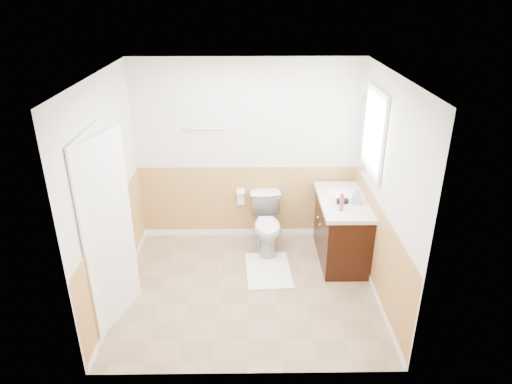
{
  "coord_description": "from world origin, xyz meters",
  "views": [
    {
      "loc": [
        0.04,
        -4.47,
        3.3
      ],
      "look_at": [
        0.1,
        0.25,
        1.15
      ],
      "focal_mm": 32.0,
      "sensor_mm": 36.0,
      "label": 1
    }
  ],
  "objects_px": {
    "lotion_bottle": "(342,202)",
    "bath_mat": "(268,270)",
    "toilet": "(267,224)",
    "vanity_cabinet": "(342,231)",
    "soap_dispenser": "(357,195)"
  },
  "relations": [
    {
      "from": "lotion_bottle",
      "to": "bath_mat",
      "type": "bearing_deg",
      "value": -179.99
    },
    {
      "from": "toilet",
      "to": "vanity_cabinet",
      "type": "height_order",
      "value": "vanity_cabinet"
    },
    {
      "from": "toilet",
      "to": "vanity_cabinet",
      "type": "xyz_separation_m",
      "value": [
        0.96,
        -0.24,
        0.03
      ]
    },
    {
      "from": "bath_mat",
      "to": "lotion_bottle",
      "type": "relative_size",
      "value": 3.64
    },
    {
      "from": "lotion_bottle",
      "to": "soap_dispenser",
      "type": "relative_size",
      "value": 1.03
    },
    {
      "from": "toilet",
      "to": "bath_mat",
      "type": "distance_m",
      "value": 0.65
    },
    {
      "from": "vanity_cabinet",
      "to": "lotion_bottle",
      "type": "relative_size",
      "value": 5.0
    },
    {
      "from": "toilet",
      "to": "soap_dispenser",
      "type": "height_order",
      "value": "soap_dispenser"
    },
    {
      "from": "bath_mat",
      "to": "soap_dispenser",
      "type": "relative_size",
      "value": 3.76
    },
    {
      "from": "vanity_cabinet",
      "to": "lotion_bottle",
      "type": "height_order",
      "value": "lotion_bottle"
    },
    {
      "from": "vanity_cabinet",
      "to": "soap_dispenser",
      "type": "relative_size",
      "value": 5.17
    },
    {
      "from": "vanity_cabinet",
      "to": "soap_dispenser",
      "type": "xyz_separation_m",
      "value": [
        0.12,
        -0.11,
        0.56
      ]
    },
    {
      "from": "toilet",
      "to": "soap_dispenser",
      "type": "distance_m",
      "value": 1.27
    },
    {
      "from": "vanity_cabinet",
      "to": "soap_dispenser",
      "type": "bearing_deg",
      "value": -42.15
    },
    {
      "from": "bath_mat",
      "to": "soap_dispenser",
      "type": "bearing_deg",
      "value": 10.33
    }
  ]
}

